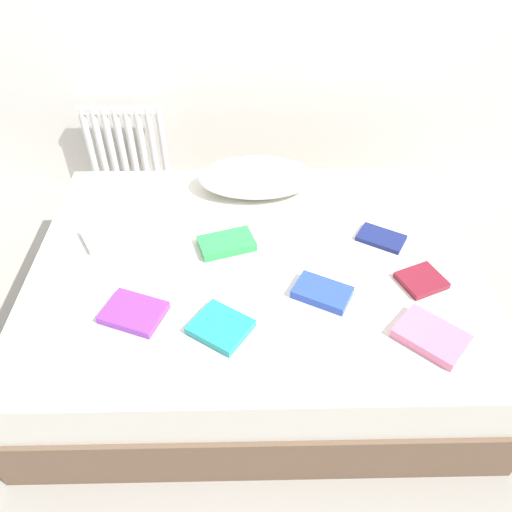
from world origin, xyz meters
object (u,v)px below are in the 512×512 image
at_px(textbook_blue, 322,292).
at_px(textbook_pink, 431,336).
at_px(textbook_green, 227,243).
at_px(textbook_purple, 134,313).
at_px(bed, 256,299).
at_px(radiator, 127,147).
at_px(textbook_maroon, 421,280).
at_px(pillow, 256,177).
at_px(textbook_white, 109,234).
at_px(textbook_navy, 381,238).
at_px(textbook_teal, 220,327).

bearing_deg(textbook_blue, textbook_pink, -3.44).
bearing_deg(textbook_green, textbook_purple, -149.01).
height_order(bed, radiator, radiator).
bearing_deg(textbook_maroon, pillow, 111.24).
bearing_deg(textbook_purple, textbook_white, 132.59).
bearing_deg(textbook_green, bed, -53.27).
xyz_separation_m(radiator, textbook_green, (0.67, -1.11, 0.14)).
bearing_deg(bed, textbook_pink, -34.85).
relative_size(radiator, textbook_white, 2.31).
xyz_separation_m(textbook_navy, textbook_maroon, (0.11, -0.28, 0.00)).
relative_size(textbook_blue, textbook_green, 0.92).
relative_size(pillow, textbook_blue, 2.64).
bearing_deg(textbook_maroon, textbook_teal, 172.73).
relative_size(bed, radiator, 3.76).
bearing_deg(radiator, textbook_pink, -48.82).
relative_size(bed, textbook_white, 8.67).
distance_m(textbook_navy, textbook_maroon, 0.30).
bearing_deg(pillow, textbook_blue, -71.56).
bearing_deg(radiator, textbook_maroon, -42.25).
xyz_separation_m(textbook_maroon, textbook_teal, (-0.83, -0.24, 0.00)).
distance_m(textbook_blue, textbook_maroon, 0.43).
bearing_deg(textbook_blue, textbook_white, -174.75).
xyz_separation_m(textbook_maroon, textbook_pink, (-0.04, -0.30, 0.01)).
xyz_separation_m(radiator, pillow, (0.81, -0.66, 0.20)).
xyz_separation_m(textbook_white, textbook_maroon, (1.37, -0.33, -0.00)).
bearing_deg(bed, textbook_maroon, -12.38).
bearing_deg(textbook_maroon, textbook_blue, 165.76).
bearing_deg(textbook_white, textbook_purple, -98.00).
height_order(textbook_green, textbook_white, textbook_green).
bearing_deg(textbook_purple, pillow, 80.69).
bearing_deg(pillow, textbook_green, -107.89).
bearing_deg(textbook_navy, textbook_green, -146.50).
relative_size(textbook_blue, textbook_maroon, 1.30).
xyz_separation_m(textbook_white, textbook_pink, (1.32, -0.62, 0.00)).
height_order(textbook_green, textbook_pink, same).
bearing_deg(textbook_white, textbook_blue, -52.15).
relative_size(radiator, textbook_navy, 2.57).
distance_m(bed, textbook_purple, 0.64).
relative_size(textbook_navy, textbook_pink, 0.83).
bearing_deg(textbook_green, textbook_teal, -109.16).
relative_size(textbook_blue, textbook_pink, 0.91).
xyz_separation_m(pillow, textbook_green, (-0.14, -0.45, -0.06)).
xyz_separation_m(textbook_navy, textbook_teal, (-0.72, -0.52, 0.01)).
height_order(pillow, textbook_white, pillow).
bearing_deg(textbook_purple, textbook_green, 69.83).
bearing_deg(textbook_pink, textbook_green, -172.65).
bearing_deg(radiator, pillow, -39.16).
height_order(textbook_blue, textbook_white, textbook_blue).
height_order(textbook_maroon, textbook_pink, textbook_pink).
relative_size(bed, textbook_maroon, 11.51).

